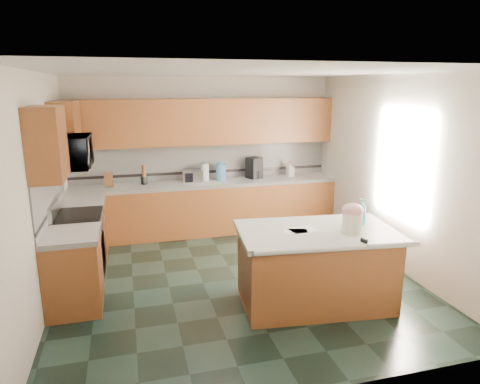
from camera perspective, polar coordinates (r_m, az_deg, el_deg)
name	(u,v)px	position (r m, az deg, el deg)	size (l,w,h in m)	color
floor	(236,279)	(5.89, -0.54, -11.54)	(4.60, 4.60, 0.00)	black
ceiling	(236,72)	(5.32, -0.60, 15.74)	(4.60, 4.60, 0.00)	white
wall_back	(203,154)	(7.68, -4.93, 5.01)	(4.60, 0.04, 2.70)	beige
wall_front	(312,245)	(3.34, 9.53, -6.95)	(4.60, 0.04, 2.70)	beige
wall_left	(39,193)	(5.37, -25.28, -0.12)	(0.04, 4.60, 2.70)	beige
wall_right	(395,172)	(6.42, 19.93, 2.48)	(0.04, 4.60, 2.70)	beige
back_base_cab	(208,209)	(7.57, -4.35, -2.25)	(4.60, 0.60, 0.86)	#33190C
back_countertop	(207,183)	(7.45, -4.41, 1.15)	(4.60, 0.64, 0.06)	white
back_upper_cab	(204,122)	(7.43, -4.76, 9.30)	(4.60, 0.33, 0.78)	#33190C
back_backsplash	(204,161)	(7.66, -4.86, 4.12)	(4.60, 0.02, 0.63)	silver
back_accent_band	(204,172)	(7.69, -4.83, 2.68)	(4.60, 0.01, 0.05)	black
left_base_cab_rear	(85,231)	(6.80, -20.02, -4.94)	(0.60, 0.82, 0.86)	#33190C
left_counter_rear	(82,202)	(6.68, -20.34, -1.20)	(0.64, 0.82, 0.06)	white
left_base_cab_front	(74,273)	(5.38, -21.29, -10.07)	(0.60, 0.72, 0.86)	#33190C
left_counter_front	(70,236)	(5.22, -21.73, -5.43)	(0.64, 0.72, 0.06)	white
left_backsplash	(50,192)	(5.92, -23.98, 0.06)	(0.02, 2.30, 0.63)	silver
left_accent_band	(52,206)	(5.97, -23.74, -1.76)	(0.01, 2.30, 0.05)	black
left_upper_cab_rear	(66,129)	(6.65, -22.17, 7.80)	(0.33, 1.09, 0.78)	#33190C
left_upper_cab_front	(47,143)	(5.01, -24.34, 5.93)	(0.33, 0.72, 0.78)	#33190C
range_body	(80,250)	(6.06, -20.60, -7.20)	(0.60, 0.76, 0.88)	#B7B7BC
range_oven_door	(103,250)	(6.05, -17.82, -7.41)	(0.02, 0.68, 0.55)	black
range_cooktop	(76,216)	(5.92, -20.98, -3.03)	(0.62, 0.78, 0.04)	black
range_handle	(103,223)	(5.92, -17.80, -3.96)	(0.02, 0.02, 0.66)	#B7B7BC
range_backguard	(54,209)	(5.92, -23.58, -2.06)	(0.06, 0.76, 0.18)	#B7B7BC
microwave	(70,152)	(5.74, -21.69, 4.95)	(0.73, 0.50, 0.41)	#B7B7BC
island_base	(315,269)	(5.21, 9.97, -10.07)	(1.70, 0.97, 0.86)	#33190C
island_top	(317,232)	(5.04, 10.19, -5.28)	(1.80, 1.07, 0.06)	white
island_bullnose	(339,249)	(4.60, 13.03, -7.36)	(0.06, 0.06, 1.80)	white
treat_jar	(352,223)	(4.98, 14.69, -4.00)	(0.22, 0.22, 0.23)	beige
treat_jar_lid	(353,210)	(4.94, 14.80, -2.32)	(0.24, 0.24, 0.15)	#CB868A
treat_jar_knob	(353,206)	(4.93, 14.83, -1.75)	(0.03, 0.03, 0.08)	tan
treat_jar_knob_end_l	(350,206)	(4.91, 14.42, -1.79)	(0.04, 0.04, 0.04)	tan
treat_jar_knob_end_r	(356,205)	(4.95, 15.24, -1.72)	(0.04, 0.04, 0.04)	tan
soap_bottle_island	(361,212)	(5.28, 15.85, -2.57)	(0.12, 0.12, 0.32)	teal
paper_sheet_a	(303,230)	(5.00, 8.38, -4.98)	(0.31, 0.23, 0.00)	white
paper_sheet_b	(296,232)	(4.93, 7.45, -5.25)	(0.27, 0.20, 0.00)	white
clamp_body	(364,242)	(4.74, 16.21, -6.37)	(0.03, 0.09, 0.08)	black
clamp_handle	(367,245)	(4.71, 16.52, -6.80)	(0.01, 0.01, 0.06)	black
knife_block	(109,180)	(7.36, -17.12, 1.57)	(0.13, 0.11, 0.23)	#472814
utensil_crock	(144,180)	(7.40, -12.65, 1.51)	(0.11, 0.11, 0.13)	black
utensil_bundle	(144,171)	(7.36, -12.71, 2.76)	(0.06, 0.06, 0.19)	#472814
toaster_oven	(193,176)	(7.43, -6.30, 2.10)	(0.35, 0.24, 0.20)	#B7B7BC
toaster_oven_door	(194,178)	(7.33, -6.16, 1.93)	(0.31, 0.01, 0.16)	black
paper_towel	(205,172)	(7.51, -4.68, 2.67)	(0.14, 0.14, 0.31)	white
paper_towel_base	(205,180)	(7.54, -4.66, 1.58)	(0.20, 0.20, 0.01)	#B7B7BC
water_jug	(221,172)	(7.53, -2.54, 2.66)	(0.18, 0.18, 0.29)	teal
water_jug_neck	(221,163)	(7.50, -2.56, 3.90)	(0.08, 0.08, 0.04)	teal
coffee_maker	(254,168)	(7.69, 1.91, 3.23)	(0.22, 0.24, 0.37)	black
coffee_carafe	(255,174)	(7.66, 2.02, 2.35)	(0.15, 0.15, 0.15)	black
soap_bottle_back	(290,170)	(7.90, 6.72, 3.00)	(0.12, 0.12, 0.26)	white
soap_back_cap	(290,162)	(7.87, 6.75, 4.03)	(0.02, 0.02, 0.03)	red
window_light_proxy	(403,164)	(6.22, 20.86, 3.46)	(0.02, 1.40, 1.10)	white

